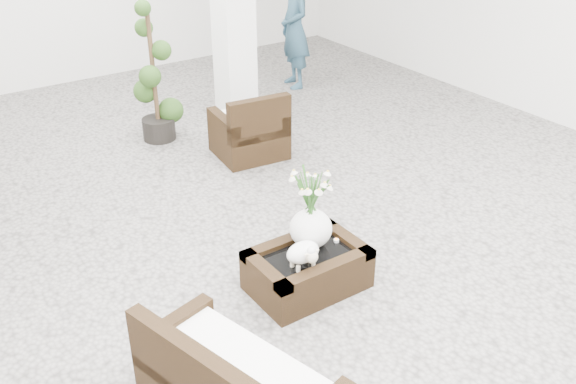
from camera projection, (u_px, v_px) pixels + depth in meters
ground at (282, 249)px, 5.69m from camera, size 11.00×11.00×0.00m
coffee_table at (307, 271)px, 5.13m from camera, size 0.90×0.60×0.31m
sheep_figurine at (303, 254)px, 4.87m from camera, size 0.28×0.23×0.21m
planter_narcissus at (311, 202)px, 4.99m from camera, size 0.44×0.44×0.80m
tealight at (336, 240)px, 5.21m from camera, size 0.04×0.04×0.03m
armchair at (249, 123)px, 7.22m from camera, size 0.79×0.77×0.77m
loveseat at (239, 375)px, 3.88m from camera, size 0.92×1.40×0.68m
topiary at (153, 74)px, 7.40m from camera, size 0.43×0.43×1.63m
shopper at (295, 28)px, 9.07m from camera, size 0.53×0.69×1.68m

